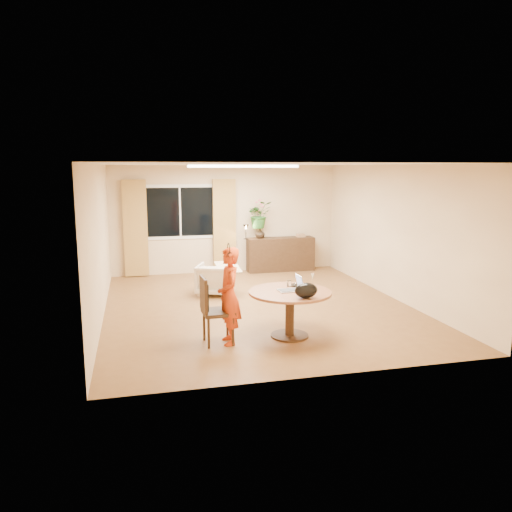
{
  "coord_description": "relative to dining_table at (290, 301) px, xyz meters",
  "views": [
    {
      "loc": [
        -2.15,
        -8.7,
        2.54
      ],
      "look_at": [
        -0.08,
        -0.2,
        0.99
      ],
      "focal_mm": 35.0,
      "sensor_mm": 36.0,
      "label": 1
    }
  ],
  "objects": [
    {
      "name": "book_stack",
      "position": [
        1.78,
        4.76,
        0.32
      ],
      "size": [
        0.23,
        0.18,
        0.09
      ],
      "primitive_type": null,
      "rotation": [
        0.0,
        0.0,
        -0.14
      ],
      "color": "#966D4C",
      "rests_on": "sideboard"
    },
    {
      "name": "wine_glass",
      "position": [
        0.44,
        0.23,
        0.25
      ],
      "size": [
        0.09,
        0.09,
        0.21
      ],
      "primitive_type": null,
      "rotation": [
        0.0,
        0.0,
        -0.28
      ],
      "color": "white",
      "rests_on": "dining_table"
    },
    {
      "name": "desk_lamp",
      "position": [
        0.37,
        4.71,
        0.46
      ],
      "size": [
        0.17,
        0.17,
        0.37
      ],
      "primitive_type": null,
      "rotation": [
        0.0,
        0.0,
        0.09
      ],
      "color": "black",
      "rests_on": "sideboard"
    },
    {
      "name": "dining_chair",
      "position": [
        -1.1,
        -0.03,
        -0.06
      ],
      "size": [
        0.5,
        0.46,
        1.0
      ],
      "primitive_type": null,
      "rotation": [
        0.0,
        0.0,
        0.05
      ],
      "color": "black",
      "rests_on": "floor"
    },
    {
      "name": "curtain_right",
      "position": [
        -0.12,
        4.9,
        0.59
      ],
      "size": [
        0.55,
        0.08,
        2.25
      ],
      "primitive_type": "cube",
      "color": "olive",
      "rests_on": "wall_back"
    },
    {
      "name": "dining_table",
      "position": [
        0.0,
        0.0,
        0.0
      ],
      "size": [
        1.25,
        1.25,
        0.71
      ],
      "color": "brown",
      "rests_on": "floor"
    },
    {
      "name": "floor",
      "position": [
        -0.07,
        1.75,
        -0.56
      ],
      "size": [
        6.5,
        6.5,
        0.0
      ],
      "primitive_type": "plane",
      "color": "brown",
      "rests_on": "ground"
    },
    {
      "name": "handbag",
      "position": [
        0.1,
        -0.44,
        0.26
      ],
      "size": [
        0.38,
        0.28,
        0.23
      ],
      "primitive_type": null,
      "rotation": [
        0.0,
        0.0,
        -0.25
      ],
      "color": "black",
      "rests_on": "dining_table"
    },
    {
      "name": "tumbler",
      "position": [
        0.07,
        0.28,
        0.2
      ],
      "size": [
        0.08,
        0.08,
        0.1
      ],
      "primitive_type": null,
      "rotation": [
        0.0,
        0.0,
        0.24
      ],
      "color": "white",
      "rests_on": "dining_table"
    },
    {
      "name": "wall_back",
      "position": [
        -0.07,
        5.0,
        0.74
      ],
      "size": [
        5.5,
        0.0,
        5.5
      ],
      "primitive_type": "plane",
      "rotation": [
        1.57,
        0.0,
        0.0
      ],
      "color": "tan",
      "rests_on": "floor"
    },
    {
      "name": "child",
      "position": [
        -0.94,
        -0.06,
        0.15
      ],
      "size": [
        0.52,
        0.35,
        1.42
      ],
      "primitive_type": "imported",
      "rotation": [
        0.0,
        0.0,
        -1.55
      ],
      "color": "red",
      "rests_on": "floor"
    },
    {
      "name": "sideboard",
      "position": [
        1.26,
        4.76,
        -0.14
      ],
      "size": [
        1.67,
        0.41,
        0.83
      ],
      "primitive_type": "cube",
      "color": "black",
      "rests_on": "floor"
    },
    {
      "name": "armchair",
      "position": [
        -0.7,
        2.82,
        -0.25
      ],
      "size": [
        0.87,
        0.89,
        0.63
      ],
      "primitive_type": "imported",
      "rotation": [
        0.0,
        0.0,
        2.77
      ],
      "color": "beige",
      "rests_on": "floor"
    },
    {
      "name": "laptop",
      "position": [
        0.0,
        0.02,
        0.27
      ],
      "size": [
        0.38,
        0.27,
        0.24
      ],
      "primitive_type": null,
      "rotation": [
        0.0,
        0.0,
        0.07
      ],
      "color": "#B7B7BC",
      "rests_on": "dining_table"
    },
    {
      "name": "ceiling",
      "position": [
        -0.07,
        1.75,
        2.04
      ],
      "size": [
        6.5,
        6.5,
        0.0
      ],
      "primitive_type": "plane",
      "rotation": [
        3.14,
        0.0,
        0.0
      ],
      "color": "white",
      "rests_on": "wall_back"
    },
    {
      "name": "throw",
      "position": [
        -0.44,
        2.74,
        0.08
      ],
      "size": [
        0.5,
        0.59,
        0.03
      ],
      "primitive_type": null,
      "rotation": [
        0.0,
        0.0,
        0.09
      ],
      "color": "beige",
      "rests_on": "armchair"
    },
    {
      "name": "ceiling_panel",
      "position": [
        -0.07,
        2.95,
        2.01
      ],
      "size": [
        2.2,
        0.35,
        0.05
      ],
      "primitive_type": "cube",
      "color": "white",
      "rests_on": "ceiling"
    },
    {
      "name": "bouquet",
      "position": [
        0.71,
        4.76,
        0.85
      ],
      "size": [
        0.65,
        0.58,
        0.66
      ],
      "primitive_type": "imported",
      "rotation": [
        0.0,
        0.0,
        0.12
      ],
      "color": "#2B6C28",
      "rests_on": "vase"
    },
    {
      "name": "window",
      "position": [
        -1.17,
        4.98,
        0.94
      ],
      "size": [
        1.7,
        0.03,
        1.3
      ],
      "color": "white",
      "rests_on": "wall_back"
    },
    {
      "name": "pot_lid",
      "position": [
        0.19,
        0.32,
        0.17
      ],
      "size": [
        0.21,
        0.21,
        0.03
      ],
      "primitive_type": null,
      "rotation": [
        0.0,
        0.0,
        0.08
      ],
      "color": "white",
      "rests_on": "dining_table"
    },
    {
      "name": "curtain_left",
      "position": [
        -2.22,
        4.9,
        0.59
      ],
      "size": [
        0.55,
        0.08,
        2.25
      ],
      "primitive_type": "cube",
      "color": "olive",
      "rests_on": "wall_back"
    },
    {
      "name": "wall_right",
      "position": [
        2.68,
        1.75,
        0.74
      ],
      "size": [
        0.0,
        6.5,
        6.5
      ],
      "primitive_type": "plane",
      "rotation": [
        1.57,
        0.0,
        -1.57
      ],
      "color": "tan",
      "rests_on": "floor"
    },
    {
      "name": "vase",
      "position": [
        0.73,
        4.76,
        0.4
      ],
      "size": [
        0.27,
        0.27,
        0.25
      ],
      "primitive_type": "imported",
      "rotation": [
        0.0,
        0.0,
        -0.15
      ],
      "color": "black",
      "rests_on": "sideboard"
    },
    {
      "name": "wall_left",
      "position": [
        -2.82,
        1.75,
        0.74
      ],
      "size": [
        0.0,
        6.5,
        6.5
      ],
      "primitive_type": "plane",
      "rotation": [
        1.57,
        0.0,
        1.57
      ],
      "color": "tan",
      "rests_on": "floor"
    }
  ]
}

